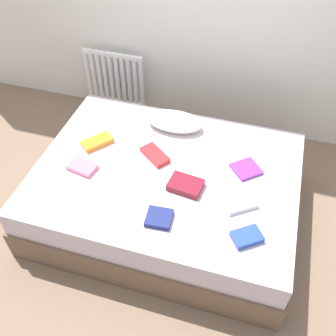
{
  "coord_description": "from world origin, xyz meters",
  "views": [
    {
      "loc": [
        0.59,
        -1.92,
        2.58
      ],
      "look_at": [
        0.0,
        0.05,
        0.48
      ],
      "focal_mm": 41.06,
      "sensor_mm": 36.0,
      "label": 1
    }
  ],
  "objects_px": {
    "pillow": "(175,121)",
    "textbook_white": "(238,200)",
    "textbook_blue": "(247,237)",
    "textbook_navy": "(159,218)",
    "textbook_pink": "(82,167)",
    "textbook_maroon": "(186,185)",
    "textbook_red": "(155,155)",
    "textbook_purple": "(246,169)",
    "bed": "(166,193)",
    "radiator": "(114,79)",
    "textbook_orange": "(97,142)"
  },
  "relations": [
    {
      "from": "textbook_pink",
      "to": "textbook_blue",
      "type": "height_order",
      "value": "textbook_blue"
    },
    {
      "from": "textbook_pink",
      "to": "textbook_maroon",
      "type": "bearing_deg",
      "value": 13.87
    },
    {
      "from": "textbook_purple",
      "to": "textbook_white",
      "type": "distance_m",
      "value": 0.33
    },
    {
      "from": "radiator",
      "to": "textbook_pink",
      "type": "distance_m",
      "value": 1.4
    },
    {
      "from": "textbook_purple",
      "to": "radiator",
      "type": "bearing_deg",
      "value": 104.9
    },
    {
      "from": "textbook_pink",
      "to": "textbook_red",
      "type": "relative_size",
      "value": 0.84
    },
    {
      "from": "textbook_white",
      "to": "textbook_maroon",
      "type": "distance_m",
      "value": 0.39
    },
    {
      "from": "textbook_pink",
      "to": "textbook_red",
      "type": "height_order",
      "value": "textbook_red"
    },
    {
      "from": "textbook_blue",
      "to": "textbook_maroon",
      "type": "relative_size",
      "value": 0.78
    },
    {
      "from": "textbook_blue",
      "to": "textbook_pink",
      "type": "bearing_deg",
      "value": 132.0
    },
    {
      "from": "textbook_pink",
      "to": "textbook_blue",
      "type": "distance_m",
      "value": 1.31
    },
    {
      "from": "bed",
      "to": "textbook_blue",
      "type": "bearing_deg",
      "value": -32.81
    },
    {
      "from": "bed",
      "to": "textbook_maroon",
      "type": "distance_m",
      "value": 0.35
    },
    {
      "from": "textbook_blue",
      "to": "textbook_navy",
      "type": "distance_m",
      "value": 0.58
    },
    {
      "from": "radiator",
      "to": "pillow",
      "type": "xyz_separation_m",
      "value": [
        0.84,
        -0.68,
        0.16
      ]
    },
    {
      "from": "textbook_white",
      "to": "textbook_navy",
      "type": "xyz_separation_m",
      "value": [
        -0.48,
        -0.3,
        0.0
      ]
    },
    {
      "from": "textbook_pink",
      "to": "pillow",
      "type": "bearing_deg",
      "value": 62.99
    },
    {
      "from": "pillow",
      "to": "textbook_blue",
      "type": "xyz_separation_m",
      "value": [
        0.75,
        -0.95,
        -0.04
      ]
    },
    {
      "from": "bed",
      "to": "radiator",
      "type": "distance_m",
      "value": 1.52
    },
    {
      "from": "textbook_red",
      "to": "textbook_blue",
      "type": "xyz_separation_m",
      "value": [
        0.8,
        -0.55,
        0.0
      ]
    },
    {
      "from": "textbook_purple",
      "to": "textbook_pink",
      "type": "bearing_deg",
      "value": 155.21
    },
    {
      "from": "textbook_white",
      "to": "textbook_blue",
      "type": "height_order",
      "value": "textbook_blue"
    },
    {
      "from": "bed",
      "to": "textbook_maroon",
      "type": "xyz_separation_m",
      "value": [
        0.18,
        -0.12,
        0.28
      ]
    },
    {
      "from": "textbook_red",
      "to": "textbook_navy",
      "type": "bearing_deg",
      "value": -32.29
    },
    {
      "from": "textbook_white",
      "to": "textbook_navy",
      "type": "bearing_deg",
      "value": 176.4
    },
    {
      "from": "textbook_blue",
      "to": "textbook_navy",
      "type": "xyz_separation_m",
      "value": [
        -0.58,
        -0.02,
        -0.0
      ]
    },
    {
      "from": "pillow",
      "to": "textbook_pink",
      "type": "bearing_deg",
      "value": -127.86
    },
    {
      "from": "textbook_red",
      "to": "textbook_navy",
      "type": "distance_m",
      "value": 0.61
    },
    {
      "from": "pillow",
      "to": "textbook_white",
      "type": "height_order",
      "value": "pillow"
    },
    {
      "from": "pillow",
      "to": "textbook_blue",
      "type": "height_order",
      "value": "pillow"
    },
    {
      "from": "pillow",
      "to": "textbook_purple",
      "type": "distance_m",
      "value": 0.74
    },
    {
      "from": "bed",
      "to": "textbook_blue",
      "type": "xyz_separation_m",
      "value": [
        0.67,
        -0.43,
        0.27
      ]
    },
    {
      "from": "textbook_pink",
      "to": "textbook_white",
      "type": "xyz_separation_m",
      "value": [
        1.18,
        0.01,
        0.0
      ]
    },
    {
      "from": "bed",
      "to": "textbook_white",
      "type": "xyz_separation_m",
      "value": [
        0.57,
        -0.15,
        0.27
      ]
    },
    {
      "from": "pillow",
      "to": "textbook_maroon",
      "type": "height_order",
      "value": "pillow"
    },
    {
      "from": "textbook_navy",
      "to": "textbook_purple",
      "type": "bearing_deg",
      "value": 47.59
    },
    {
      "from": "pillow",
      "to": "textbook_pink",
      "type": "distance_m",
      "value": 0.86
    },
    {
      "from": "radiator",
      "to": "textbook_red",
      "type": "bearing_deg",
      "value": -53.67
    },
    {
      "from": "pillow",
      "to": "textbook_red",
      "type": "distance_m",
      "value": 0.4
    },
    {
      "from": "pillow",
      "to": "bed",
      "type": "bearing_deg",
      "value": -80.94
    },
    {
      "from": "textbook_pink",
      "to": "radiator",
      "type": "bearing_deg",
      "value": 113.73
    },
    {
      "from": "textbook_red",
      "to": "bed",
      "type": "bearing_deg",
      "value": -6.12
    },
    {
      "from": "textbook_purple",
      "to": "textbook_white",
      "type": "bearing_deg",
      "value": -132.07
    },
    {
      "from": "radiator",
      "to": "textbook_maroon",
      "type": "distance_m",
      "value": 1.73
    },
    {
      "from": "radiator",
      "to": "textbook_purple",
      "type": "relative_size",
      "value": 3.33
    },
    {
      "from": "bed",
      "to": "textbook_red",
      "type": "relative_size",
      "value": 8.13
    },
    {
      "from": "bed",
      "to": "textbook_white",
      "type": "relative_size",
      "value": 9.01
    },
    {
      "from": "textbook_blue",
      "to": "textbook_orange",
      "type": "bearing_deg",
      "value": 120.37
    },
    {
      "from": "radiator",
      "to": "bed",
      "type": "bearing_deg",
      "value": -52.47
    },
    {
      "from": "textbook_orange",
      "to": "textbook_red",
      "type": "relative_size",
      "value": 0.99
    }
  ]
}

